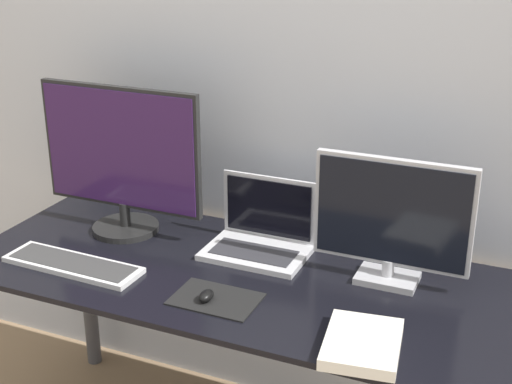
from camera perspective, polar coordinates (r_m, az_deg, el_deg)
wall_back at (r=2.33m, az=3.90°, el=9.38°), size 7.00×0.05×2.50m
desk at (r=2.20m, az=-0.24°, el=-9.23°), size 1.81×0.70×0.72m
monitor_left at (r=2.39m, az=-10.73°, el=2.62°), size 0.58×0.22×0.50m
monitor_right at (r=2.07m, az=10.81°, el=-2.17°), size 0.46×0.12×0.38m
laptop at (r=2.28m, az=0.43°, el=-3.36°), size 0.32×0.23×0.23m
keyboard at (r=2.26m, az=-14.45°, el=-5.63°), size 0.45×0.14×0.02m
mousepad at (r=2.02m, az=-3.24°, el=-8.55°), size 0.24×0.16×0.00m
mouse at (r=2.00m, az=-4.00°, el=-8.29°), size 0.04×0.06×0.03m
book at (r=1.82m, az=8.50°, el=-11.91°), size 0.22×0.26×0.03m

